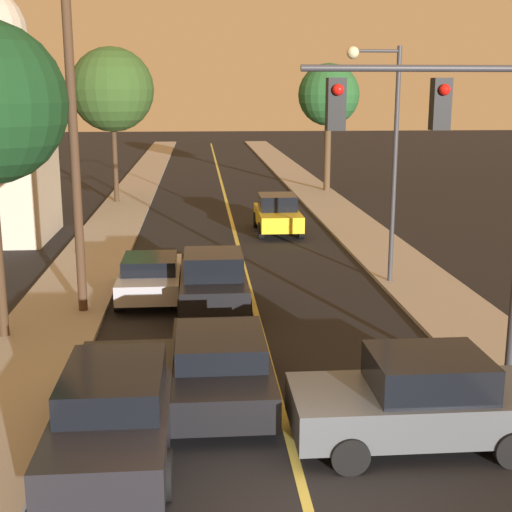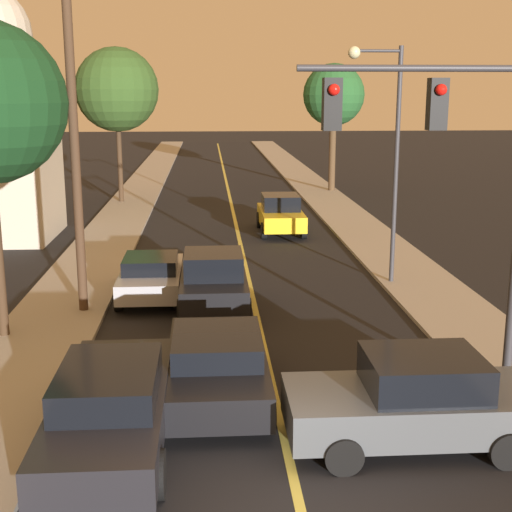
{
  "view_description": "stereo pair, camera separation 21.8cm",
  "coord_description": "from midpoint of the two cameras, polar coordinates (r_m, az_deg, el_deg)",
  "views": [
    {
      "loc": [
        -1.48,
        -9.03,
        5.87
      ],
      "look_at": [
        0.0,
        9.34,
        1.6
      ],
      "focal_mm": 50.0,
      "sensor_mm": 36.0,
      "label": 1
    },
    {
      "loc": [
        -1.26,
        -9.05,
        5.87
      ],
      "look_at": [
        0.0,
        9.34,
        1.6
      ],
      "focal_mm": 50.0,
      "sensor_mm": 36.0,
      "label": 2
    }
  ],
  "objects": [
    {
      "name": "car_near_lane_front",
      "position": [
        13.93,
        -3.34,
        -8.62
      ],
      "size": [
        2.01,
        4.47,
        1.39
      ],
      "color": "black",
      "rests_on": "ground"
    },
    {
      "name": "traffic_signal_mast",
      "position": [
        13.35,
        15.26,
        7.36
      ],
      "size": [
        4.24,
        0.42,
        6.39
      ],
      "color": "#333338",
      "rests_on": "ground"
    },
    {
      "name": "ground_plane",
      "position": [
        10.86,
        3.59,
        -19.67
      ],
      "size": [
        200.0,
        200.0,
        0.0
      ],
      "primitive_type": "plane",
      "color": "black"
    },
    {
      "name": "sidewalk_right",
      "position": [
        45.9,
        3.8,
        5.73
      ],
      "size": [
        2.5,
        80.0,
        0.12
      ],
      "color": "#9E998E",
      "rests_on": "ground"
    },
    {
      "name": "car_near_lane_second",
      "position": [
        19.29,
        -3.74,
        -2.09
      ],
      "size": [
        1.89,
        3.83,
        1.69
      ],
      "color": "black",
      "rests_on": "ground"
    },
    {
      "name": "car_outer_lane_second",
      "position": [
        20.76,
        -8.72,
        -1.59
      ],
      "size": [
        1.84,
        3.88,
        1.28
      ],
      "color": "#A5A8B2",
      "rests_on": "ground"
    },
    {
      "name": "sidewalk_left",
      "position": [
        45.58,
        -9.56,
        5.53
      ],
      "size": [
        2.5,
        80.0,
        0.12
      ],
      "color": "#9E998E",
      "rests_on": "ground"
    },
    {
      "name": "utility_pole_left",
      "position": [
        19.01,
        -14.71,
        9.18
      ],
      "size": [
        1.6,
        0.24,
        8.88
      ],
      "color": "#422D1E",
      "rests_on": "ground"
    },
    {
      "name": "tree_left_far",
      "position": [
        38.56,
        -11.61,
        12.9
      ],
      "size": [
        4.33,
        4.33,
        8.01
      ],
      "color": "#3D2B1C",
      "rests_on": "ground"
    },
    {
      "name": "tree_right_near",
      "position": [
        42.56,
        5.68,
        12.66
      ],
      "size": [
        3.57,
        3.57,
        7.35
      ],
      "color": "#4C3823",
      "rests_on": "ground"
    },
    {
      "name": "streetlamp_right",
      "position": [
        21.77,
        9.91,
        9.57
      ],
      "size": [
        1.63,
        0.36,
        7.04
      ],
      "color": "#333338",
      "rests_on": "ground"
    },
    {
      "name": "road_surface",
      "position": [
        45.44,
        -2.85,
        5.6
      ],
      "size": [
        8.1,
        80.0,
        0.01
      ],
      "color": "black",
      "rests_on": "ground"
    },
    {
      "name": "car_outer_lane_front",
      "position": [
        12.28,
        -11.64,
        -11.6
      ],
      "size": [
        1.93,
        5.12,
        1.52
      ],
      "color": "black",
      "rests_on": "ground"
    },
    {
      "name": "car_far_oncoming",
      "position": [
        30.22,
        1.53,
        3.4
      ],
      "size": [
        1.86,
        4.1,
        1.61
      ],
      "rotation": [
        0.0,
        0.0,
        3.14
      ],
      "color": "gold",
      "rests_on": "ground"
    },
    {
      "name": "car_crossing_right",
      "position": [
        12.51,
        12.44,
        -11.18
      ],
      "size": [
        4.25,
        1.98,
        1.6
      ],
      "rotation": [
        0.0,
        0.0,
        1.57
      ],
      "color": "#474C51",
      "rests_on": "ground"
    }
  ]
}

